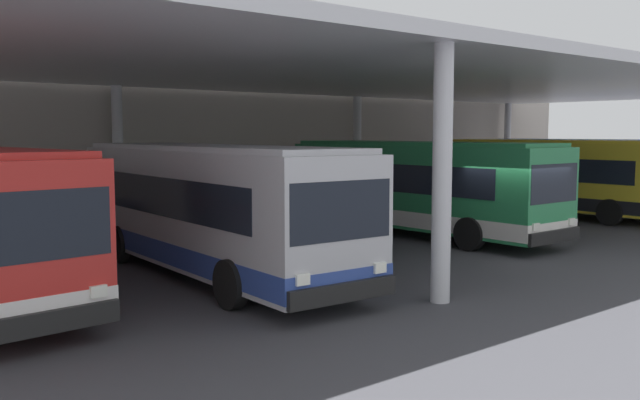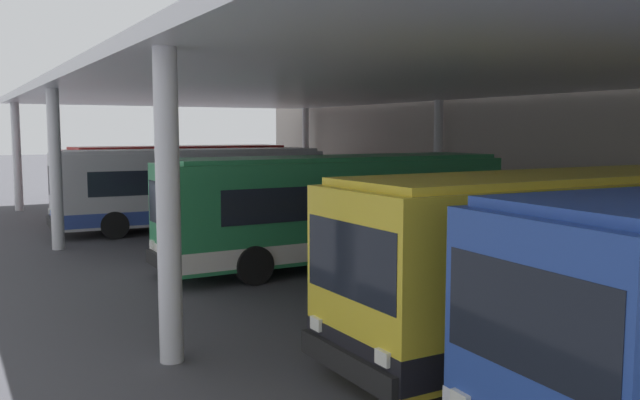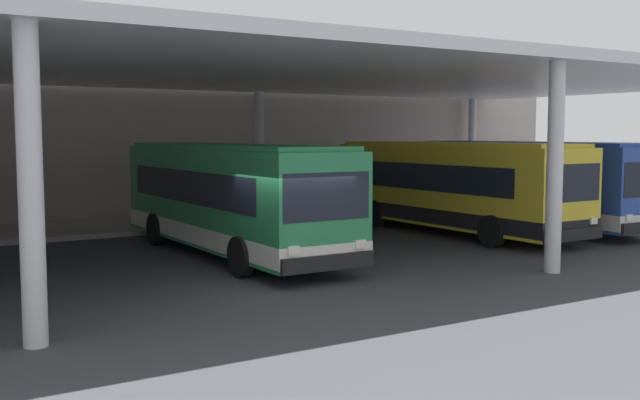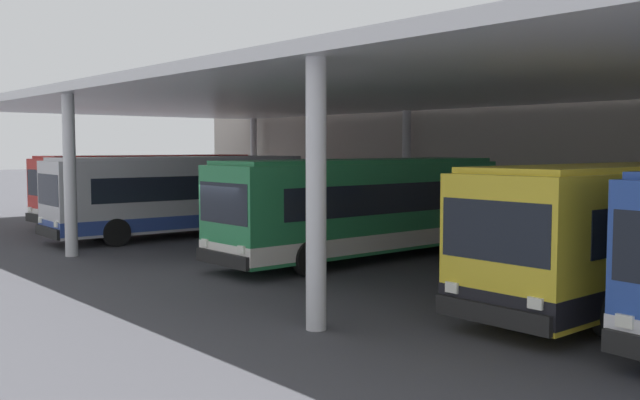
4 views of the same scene
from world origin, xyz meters
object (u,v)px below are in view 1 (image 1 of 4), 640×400
Objects in this scene: bus_middle_bay at (417,186)px; bus_departing at (601,173)px; bus_second_bay at (209,208)px; bus_far_bay at (553,176)px.

bus_departing is (12.25, 0.06, 0.00)m from bus_middle_bay.
bus_middle_bay is at bearing 8.82° from bus_second_bay.
bus_middle_bay is at bearing -178.72° from bus_far_bay.
bus_second_bay is 17.52m from bus_far_bay.
bus_second_bay is 1.01× the size of bus_middle_bay.
bus_departing is at bearing 0.29° from bus_middle_bay.
bus_second_bay and bus_departing have the same top height.
bus_far_bay is at bearing 1.28° from bus_middle_bay.
bus_middle_bay is 8.56m from bus_far_bay.
bus_second_bay and bus_far_bay have the same top height.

